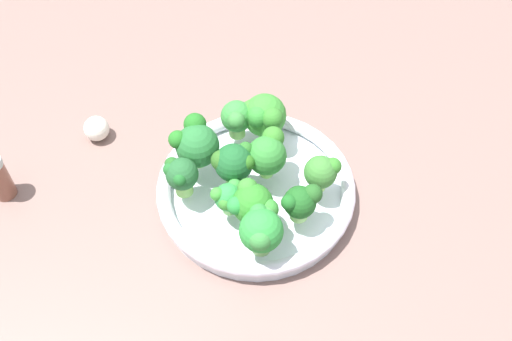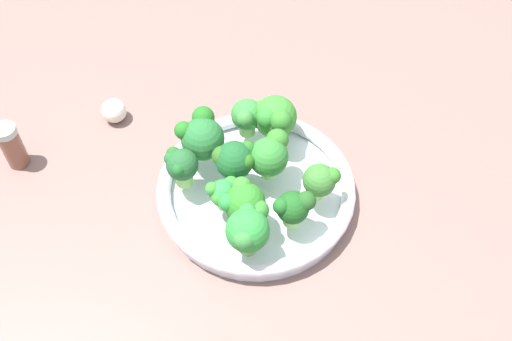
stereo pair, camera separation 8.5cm
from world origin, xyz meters
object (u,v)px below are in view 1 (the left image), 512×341
object	(u,v)px
broccoli_floret_4	(266,153)
garlic_bulb	(96,129)
broccoli_floret_5	(301,202)
broccoli_floret_6	(196,142)
bowl	(256,190)
broccoli_floret_9	(261,230)
broccoli_floret_0	(233,163)
broccoli_floret_1	(253,204)
broccoli_floret_2	(228,197)
broccoli_floret_10	(181,175)
broccoli_floret_3	(321,171)
broccoli_floret_8	(238,117)
broccoli_floret_7	(263,116)

from	to	relation	value
broccoli_floret_4	garlic_bulb	bearing A→B (deg)	147.86
broccoli_floret_5	broccoli_floret_6	xyz separation A→B (cm)	(-12.43, 12.64, 0.88)
bowl	broccoli_floret_9	distance (cm)	12.67
broccoli_floret_6	broccoli_floret_9	size ratio (longest dim) A/B	1.01
broccoli_floret_0	broccoli_floret_1	distance (cm)	7.48
broccoli_floret_0	broccoli_floret_5	xyz separation A→B (cm)	(7.84, -7.82, -0.87)
broccoli_floret_2	broccoli_floret_5	size ratio (longest dim) A/B	0.87
broccoli_floret_5	broccoli_floret_10	bearing A→B (deg)	153.75
broccoli_floret_3	broccoli_floret_1	bearing A→B (deg)	-159.42
broccoli_floret_4	broccoli_floret_8	world-z (taller)	broccoli_floret_4
broccoli_floret_7	bowl	bearing A→B (deg)	-108.39
broccoli_floret_9	broccoli_floret_7	bearing A→B (deg)	76.99
broccoli_floret_1	broccoli_floret_10	world-z (taller)	broccoli_floret_1
broccoli_floret_3	broccoli_floret_5	bearing A→B (deg)	-132.16
broccoli_floret_5	broccoli_floret_7	world-z (taller)	broccoli_floret_7
broccoli_floret_2	broccoli_floret_4	xyz separation A→B (cm)	(6.63, 5.60, 1.21)
broccoli_floret_0	broccoli_floret_7	distance (cm)	10.29
broccoli_floret_7	garlic_bulb	size ratio (longest dim) A/B	1.77
broccoli_floret_1	broccoli_floret_6	bearing A→B (deg)	115.58
broccoli_floret_5	broccoli_floret_9	distance (cm)	7.58
broccoli_floret_6	broccoli_floret_5	bearing A→B (deg)	-45.48
bowl	broccoli_floret_1	distance (cm)	9.12
broccoli_floret_0	broccoli_floret_2	distance (cm)	5.24
broccoli_floret_8	garlic_bulb	world-z (taller)	broccoli_floret_8
broccoli_floret_5	broccoli_floret_8	xyz separation A→B (cm)	(-5.57, 16.55, 0.51)
broccoli_floret_2	broccoli_floret_4	world-z (taller)	broccoli_floret_4
broccoli_floret_0	broccoli_floret_3	bearing A→B (deg)	-16.00
broccoli_floret_6	broccoli_floret_3	bearing A→B (deg)	-26.54
broccoli_floret_8	broccoli_floret_10	world-z (taller)	broccoli_floret_8
broccoli_floret_1	broccoli_floret_9	distance (cm)	4.44
broccoli_floret_3	broccoli_floret_6	size ratio (longest dim) A/B	0.81
broccoli_floret_0	broccoli_floret_2	size ratio (longest dim) A/B	1.38
broccoli_floret_8	broccoli_floret_9	world-z (taller)	broccoli_floret_9
broccoli_floret_1	garlic_bulb	world-z (taller)	broccoli_floret_1
broccoli_floret_2	broccoli_floret_8	bearing A→B (deg)	73.67
broccoli_floret_2	broccoli_floret_9	size ratio (longest dim) A/B	0.70
broccoli_floret_3	broccoli_floret_5	size ratio (longest dim) A/B	1.03
broccoli_floret_2	broccoli_floret_1	bearing A→B (deg)	-40.94
broccoli_floret_2	broccoli_floret_10	xyz separation A→B (cm)	(-5.85, 4.58, 0.73)
broccoli_floret_9	broccoli_floret_8	bearing A→B (deg)	87.79
garlic_bulb	broccoli_floret_3	bearing A→B (deg)	-31.92
broccoli_floret_3	broccoli_floret_9	xyz separation A→B (cm)	(-10.37, -8.41, 0.80)
broccoli_floret_2	broccoli_floret_0	bearing A→B (deg)	70.54
broccoli_floret_8	broccoli_floret_9	size ratio (longest dim) A/B	0.89
broccoli_floret_8	broccoli_floret_10	bearing A→B (deg)	-137.61
broccoli_floret_0	broccoli_floret_4	xyz separation A→B (cm)	(4.93, 0.78, 0.04)
broccoli_floret_1	broccoli_floret_8	distance (cm)	16.14
broccoli_floret_4	broccoli_floret_6	bearing A→B (deg)	157.06
broccoli_floret_1	broccoli_floret_7	distance (cm)	16.40
bowl	broccoli_floret_4	distance (cm)	6.74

